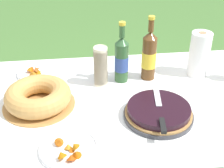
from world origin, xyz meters
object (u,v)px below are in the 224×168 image
object	(u,v)px
bundt_cake	(38,97)
cider_bottle_amber	(149,55)
serving_knife	(160,110)
cider_bottle_green	(122,59)
snack_plate_near	(35,72)
cup_stack	(101,66)
berry_tart	(158,112)
snack_plate_left	(69,149)
paper_towel_roll	(199,54)

from	to	relation	value
bundt_cake	cider_bottle_amber	distance (m)	0.61
serving_knife	bundt_cake	size ratio (longest dim) A/B	1.09
cider_bottle_green	snack_plate_near	world-z (taller)	cider_bottle_green
serving_knife	cup_stack	xyz separation A→B (m)	(-0.23, 0.34, 0.04)
berry_tart	cider_bottle_green	world-z (taller)	cider_bottle_green
bundt_cake	snack_plate_left	xyz separation A→B (m)	(0.14, -0.33, -0.04)
cider_bottle_green	snack_plate_left	xyz separation A→B (m)	(-0.28, -0.51, -0.11)
berry_tart	cup_stack	xyz separation A→B (m)	(-0.23, 0.31, 0.08)
cup_stack	cider_bottle_green	xyz separation A→B (m)	(0.11, 0.03, 0.02)
cup_stack	bundt_cake	bearing A→B (deg)	-153.11
bundt_cake	cider_bottle_amber	size ratio (longest dim) A/B	0.98
serving_knife	paper_towel_roll	world-z (taller)	paper_towel_roll
bundt_cake	cider_bottle_green	xyz separation A→B (m)	(0.42, 0.19, 0.08)
bundt_cake	cider_bottle_green	distance (m)	0.47
berry_tart	cider_bottle_green	xyz separation A→B (m)	(-0.12, 0.34, 0.10)
serving_knife	snack_plate_left	xyz separation A→B (m)	(-0.40, -0.14, -0.05)
paper_towel_roll	cider_bottle_amber	bearing A→B (deg)	-178.68
cider_bottle_green	cider_bottle_amber	distance (m)	0.15
bundt_cake	berry_tart	bearing A→B (deg)	-16.01
cider_bottle_green	snack_plate_left	world-z (taller)	cider_bottle_green
cider_bottle_green	cup_stack	bearing A→B (deg)	-165.39
snack_plate_left	cider_bottle_amber	bearing A→B (deg)	50.48
cup_stack	paper_towel_roll	bearing A→B (deg)	4.74
cider_bottle_green	paper_towel_roll	world-z (taller)	cider_bottle_green
serving_knife	berry_tart	bearing A→B (deg)	-0.00
berry_tart	snack_plate_left	size ratio (longest dim) A/B	1.33
serving_knife	bundt_cake	bearing A→B (deg)	79.08
cider_bottle_green	snack_plate_near	xyz separation A→B (m)	(-0.47, 0.12, -0.11)
serving_knife	cider_bottle_amber	size ratio (longest dim) A/B	1.07
cup_stack	snack_plate_near	size ratio (longest dim) A/B	1.04
serving_knife	cider_bottle_amber	world-z (taller)	cider_bottle_amber
berry_tart	cider_bottle_amber	xyz separation A→B (m)	(0.03, 0.35, 0.11)
serving_knife	cider_bottle_green	world-z (taller)	cider_bottle_green
bundt_cake	snack_plate_near	bearing A→B (deg)	98.60
berry_tart	cup_stack	bearing A→B (deg)	126.59
bundt_cake	paper_towel_roll	world-z (taller)	paper_towel_roll
cup_stack	snack_plate_left	distance (m)	0.52
serving_knife	snack_plate_left	distance (m)	0.43
snack_plate_left	serving_knife	bearing A→B (deg)	19.54
berry_tart	serving_knife	xyz separation A→B (m)	(-0.00, -0.03, 0.04)
berry_tart	cider_bottle_amber	world-z (taller)	cider_bottle_amber
bundt_cake	snack_plate_left	size ratio (longest dim) A/B	1.44
serving_knife	cup_stack	size ratio (longest dim) A/B	1.74
cider_bottle_green	serving_knife	bearing A→B (deg)	-72.67
snack_plate_left	cup_stack	bearing A→B (deg)	70.59
cider_bottle_green	snack_plate_left	distance (m)	0.60
berry_tart	serving_knife	size ratio (longest dim) A/B	0.84
paper_towel_roll	cup_stack	bearing A→B (deg)	-175.26
cider_bottle_amber	snack_plate_left	xyz separation A→B (m)	(-0.43, -0.52, -0.12)
cup_stack	cider_bottle_green	distance (m)	0.12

